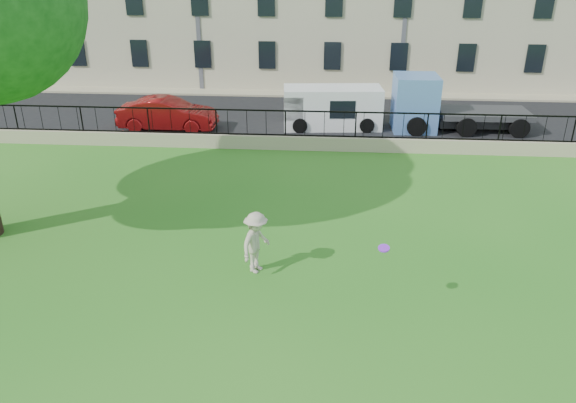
# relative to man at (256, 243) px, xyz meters

# --- Properties ---
(ground) EXTENTS (120.00, 120.00, 0.00)m
(ground) POSITION_rel_man_xyz_m (-0.03, -1.82, -0.87)
(ground) COLOR #23731B
(ground) RESTS_ON ground
(retaining_wall) EXTENTS (50.00, 0.40, 0.60)m
(retaining_wall) POSITION_rel_man_xyz_m (-0.03, 10.18, -0.57)
(retaining_wall) COLOR tan
(retaining_wall) RESTS_ON ground
(iron_railing) EXTENTS (50.00, 0.05, 1.13)m
(iron_railing) POSITION_rel_man_xyz_m (-0.03, 10.18, 0.28)
(iron_railing) COLOR black
(iron_railing) RESTS_ON retaining_wall
(street) EXTENTS (60.00, 9.00, 0.01)m
(street) POSITION_rel_man_xyz_m (-0.03, 14.88, -0.86)
(street) COLOR black
(street) RESTS_ON ground
(sidewalk) EXTENTS (60.00, 1.40, 0.12)m
(sidewalk) POSITION_rel_man_xyz_m (-0.03, 20.08, -0.81)
(sidewalk) COLOR tan
(sidewalk) RESTS_ON ground
(man) EXTENTS (1.07, 1.29, 1.73)m
(man) POSITION_rel_man_xyz_m (0.00, 0.00, 0.00)
(man) COLOR #BDB09A
(man) RESTS_ON ground
(frisbee) EXTENTS (0.35, 0.35, 0.12)m
(frisbee) POSITION_rel_man_xyz_m (3.18, -1.60, 0.85)
(frisbee) COLOR #8928E2
(red_sedan) EXTENTS (4.67, 1.65, 1.53)m
(red_sedan) POSITION_rel_man_xyz_m (-5.87, 12.58, -0.10)
(red_sedan) COLOR maroon
(red_sedan) RESTS_ON street
(white_van) EXTENTS (4.80, 2.21, 1.96)m
(white_van) POSITION_rel_man_xyz_m (1.97, 13.58, 0.11)
(white_van) COLOR white
(white_van) RESTS_ON street
(blue_truck) EXTENTS (6.23, 2.30, 2.60)m
(blue_truck) POSITION_rel_man_xyz_m (7.97, 13.58, 0.43)
(blue_truck) COLOR #5A89D3
(blue_truck) RESTS_ON street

